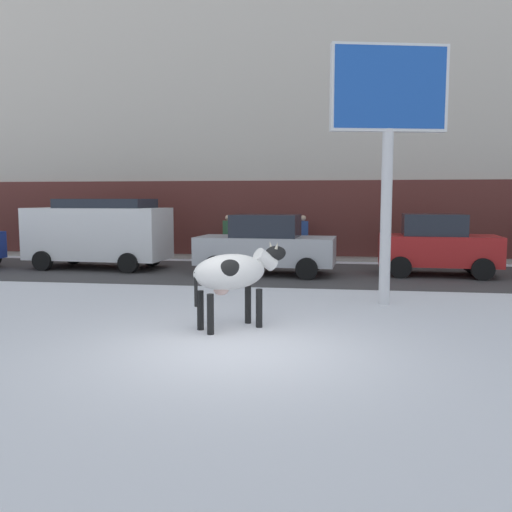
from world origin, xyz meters
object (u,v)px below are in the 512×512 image
at_px(car_red_hatchback, 437,245).
at_px(pedestrian_by_cars, 303,239).
at_px(billboard, 389,104).
at_px(pedestrian_near_billboard, 228,238).
at_px(car_white_van, 99,231).
at_px(car_silver_sedan, 266,245).
at_px(pedestrian_far_left, 112,237).
at_px(cow_holstein, 233,273).

distance_m(car_red_hatchback, pedestrian_by_cars, 4.96).
bearing_deg(billboard, pedestrian_near_billboard, 123.84).
relative_size(car_white_van, pedestrian_by_cars, 2.72).
xyz_separation_m(car_white_van, car_red_hatchback, (10.86, -0.07, -0.32)).
height_order(billboard, pedestrian_by_cars, billboard).
relative_size(car_silver_sedan, pedestrian_near_billboard, 2.48).
xyz_separation_m(car_red_hatchback, pedestrian_far_left, (-11.52, 2.61, -0.05)).
distance_m(cow_holstein, pedestrian_by_cars, 10.24).
bearing_deg(pedestrian_by_cars, car_silver_sedan, -106.62).
bearing_deg(pedestrian_far_left, car_red_hatchback, -12.78).
distance_m(car_white_van, pedestrian_near_billboard, 4.65).
distance_m(pedestrian_near_billboard, pedestrian_far_left, 4.53).
bearing_deg(billboard, car_red_hatchback, 68.22).
xyz_separation_m(cow_holstein, billboard, (2.87, 2.72, 3.31)).
xyz_separation_m(billboard, car_silver_sedan, (-3.21, 4.34, -3.41)).
height_order(car_silver_sedan, car_red_hatchback, car_red_hatchback).
height_order(car_silver_sedan, pedestrian_by_cars, car_silver_sedan).
bearing_deg(car_red_hatchback, pedestrian_by_cars, 148.22).
xyz_separation_m(car_white_van, pedestrian_far_left, (-0.65, 2.54, -0.36)).
relative_size(cow_holstein, car_silver_sedan, 0.40).
height_order(cow_holstein, car_red_hatchback, car_red_hatchback).
xyz_separation_m(car_red_hatchback, pedestrian_near_billboard, (-6.99, 2.61, -0.05)).
height_order(cow_holstein, billboard, billboard).
relative_size(pedestrian_near_billboard, pedestrian_far_left, 1.00).
height_order(pedestrian_by_cars, pedestrian_far_left, same).
xyz_separation_m(car_silver_sedan, car_red_hatchback, (5.16, 0.56, 0.02)).
height_order(billboard, car_white_van, billboard).
bearing_deg(pedestrian_far_left, car_white_van, -75.57).
relative_size(car_white_van, pedestrian_far_left, 2.72).
bearing_deg(car_white_van, pedestrian_near_billboard, 33.28).
relative_size(car_white_van, pedestrian_near_billboard, 2.72).
xyz_separation_m(pedestrian_near_billboard, pedestrian_by_cars, (2.77, 0.00, 0.00)).
height_order(car_white_van, car_red_hatchback, car_white_van).
distance_m(billboard, car_red_hatchback, 6.27).
xyz_separation_m(billboard, car_white_van, (-8.91, 4.97, -3.07)).
bearing_deg(cow_holstein, billboard, 43.46).
height_order(car_silver_sedan, pedestrian_near_billboard, car_silver_sedan).
bearing_deg(car_red_hatchback, billboard, -111.78).
bearing_deg(pedestrian_far_left, car_silver_sedan, -26.52).
bearing_deg(car_red_hatchback, car_silver_sedan, -173.83).
height_order(billboard, pedestrian_far_left, billboard).
bearing_deg(pedestrian_by_cars, billboard, -73.25).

